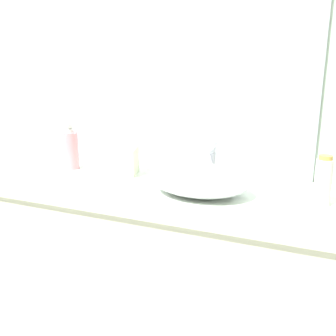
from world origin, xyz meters
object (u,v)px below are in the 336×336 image
tissue_box (122,159)px  lotion_bottle (323,181)px  soap_dispenser (71,148)px  sink_basin (199,180)px

tissue_box → lotion_bottle: bearing=-5.6°
soap_dispenser → lotion_bottle: 1.09m
sink_basin → tissue_box: size_ratio=2.29×
tissue_box → soap_dispenser: bearing=-178.0°
soap_dispenser → tissue_box: bearing=2.0°
soap_dispenser → lotion_bottle: size_ratio=1.30×
lotion_bottle → sink_basin: bearing=-172.5°
sink_basin → lotion_bottle: lotion_bottle is taller
sink_basin → tissue_box: bearing=161.3°
soap_dispenser → lotion_bottle: (1.08, -0.07, -0.01)m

